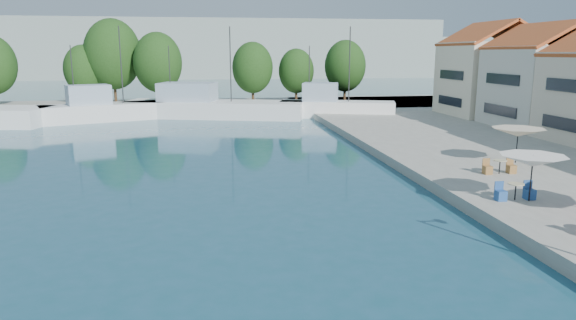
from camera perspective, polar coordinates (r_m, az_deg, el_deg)
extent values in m
cube|color=gray|center=(66.98, -11.10, 5.84)|extent=(90.00, 16.00, 0.60)
cube|color=gray|center=(161.50, -17.88, 11.64)|extent=(180.00, 40.00, 16.00)
cube|color=gray|center=(185.16, 5.58, 11.48)|extent=(140.00, 40.00, 12.00)
cube|color=beige|center=(50.86, 26.57, 7.28)|extent=(8.00, 8.50, 7.00)
pyramid|color=#AD4F26|center=(50.83, 27.14, 13.23)|extent=(8.40, 8.80, 1.80)
cube|color=#F4E3C3|center=(58.43, 21.53, 8.38)|extent=(8.60, 8.50, 7.50)
pyramid|color=#AD4F26|center=(58.44, 21.95, 13.81)|extent=(9.00, 8.80, 1.80)
cube|color=silver|center=(57.73, -19.08, 4.88)|extent=(14.23, 8.53, 2.20)
cube|color=#93A6B6|center=(57.16, -21.28, 6.78)|extent=(4.90, 4.13, 2.00)
cylinder|color=#2D2D2D|center=(57.68, -18.06, 10.03)|extent=(0.12, 0.12, 8.00)
cylinder|color=#2D2D2D|center=(56.84, -22.83, 8.66)|extent=(0.10, 0.10, 6.00)
cube|color=silver|center=(57.67, -8.21, 5.40)|extent=(20.34, 10.30, 2.20)
cube|color=#93A6B6|center=(58.33, -11.09, 7.45)|extent=(6.76, 5.40, 2.00)
cylinder|color=#2D2D2D|center=(56.84, -6.41, 10.51)|extent=(0.12, 0.12, 8.00)
cylinder|color=#2D2D2D|center=(58.87, -13.02, 9.35)|extent=(0.10, 0.10, 6.00)
cube|color=white|center=(57.25, 5.46, 5.42)|extent=(12.92, 6.89, 2.20)
cube|color=#93A6B6|center=(57.20, 3.61, 7.56)|extent=(4.34, 3.52, 2.00)
cylinder|color=#2D2D2D|center=(56.84, 6.85, 10.50)|extent=(0.12, 0.12, 8.00)
cylinder|color=#2D2D2D|center=(57.21, 2.37, 9.58)|extent=(0.10, 0.10, 6.00)
cylinder|color=#3F2B19|center=(72.32, -21.57, 7.23)|extent=(0.36, 0.36, 3.33)
ellipsoid|color=#1B3A12|center=(72.19, -21.73, 9.34)|extent=(5.06, 5.06, 6.32)
cylinder|color=#3F2B19|center=(71.97, -18.69, 8.01)|extent=(0.36, 0.36, 4.80)
ellipsoid|color=#1B3A12|center=(71.85, -18.90, 11.06)|extent=(7.30, 7.30, 9.13)
cylinder|color=#3F2B19|center=(68.65, -14.14, 7.78)|extent=(0.36, 0.36, 4.02)
ellipsoid|color=#1B3A12|center=(68.52, -14.28, 10.47)|extent=(6.11, 6.11, 7.64)
cylinder|color=#3F2B19|center=(68.03, -3.92, 7.85)|extent=(0.36, 0.36, 3.49)
ellipsoid|color=#1B3A12|center=(67.89, -3.95, 10.20)|extent=(5.30, 5.30, 6.63)
cylinder|color=#3F2B19|center=(69.60, 0.91, 7.81)|extent=(0.36, 0.36, 3.11)
ellipsoid|color=#1B3A12|center=(69.47, 0.92, 9.86)|extent=(4.73, 4.73, 5.91)
cylinder|color=#3F2B19|center=(70.44, 6.32, 8.00)|extent=(0.36, 0.36, 3.62)
ellipsoid|color=#1B3A12|center=(70.31, 6.37, 10.35)|extent=(5.50, 5.50, 6.87)
cylinder|color=black|center=(25.02, 25.40, -1.85)|extent=(0.06, 0.06, 2.08)
cone|color=white|center=(24.86, 25.56, -0.09)|extent=(2.90, 2.90, 0.50)
cylinder|color=black|center=(33.41, 24.09, 1.48)|extent=(0.06, 0.06, 2.10)
cone|color=beige|center=(33.29, 24.20, 2.83)|extent=(3.10, 3.10, 0.50)
cylinder|color=black|center=(25.10, 23.95, -3.26)|extent=(0.06, 0.06, 0.74)
cylinder|color=#BDB68B|center=(25.01, 24.02, -2.44)|extent=(0.70, 0.70, 0.04)
cube|color=#234D8D|center=(25.51, 25.25, -3.46)|extent=(0.42, 0.42, 0.46)
cube|color=#234D8D|center=(24.76, 22.55, -3.67)|extent=(0.42, 0.42, 0.46)
cylinder|color=black|center=(30.14, 22.45, -0.73)|extent=(0.06, 0.06, 0.74)
cylinder|color=#BDB68B|center=(30.07, 22.51, -0.04)|extent=(0.70, 0.70, 0.04)
cube|color=olive|center=(30.54, 23.56, -0.94)|extent=(0.42, 0.42, 0.46)
cube|color=olive|center=(29.82, 21.28, -1.04)|extent=(0.42, 0.42, 0.46)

